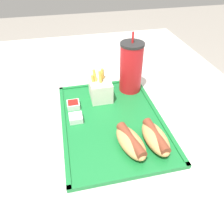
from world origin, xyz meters
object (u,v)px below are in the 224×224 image
(fries_carton, at_px, (99,89))
(sauce_cup_mayo, at_px, (76,118))
(hot_dog_far, at_px, (155,138))
(sauce_cup_ketchup, at_px, (73,105))
(hot_dog_near, at_px, (131,142))
(soda_cup, at_px, (131,68))

(fries_carton, height_order, sauce_cup_mayo, fries_carton)
(hot_dog_far, relative_size, sauce_cup_mayo, 3.29)
(sauce_cup_mayo, xyz_separation_m, sauce_cup_ketchup, (-0.07, -0.00, 0.00))
(fries_carton, bearing_deg, hot_dog_near, 9.10)
(soda_cup, xyz_separation_m, sauce_cup_mayo, (0.13, -0.21, -0.08))
(hot_dog_far, distance_m, sauce_cup_mayo, 0.25)
(sauce_cup_mayo, bearing_deg, sauce_cup_ketchup, -178.52)
(hot_dog_far, xyz_separation_m, sauce_cup_ketchup, (-0.21, -0.20, -0.01))
(sauce_cup_mayo, bearing_deg, fries_carton, 138.24)
(hot_dog_far, xyz_separation_m, fries_carton, (-0.25, -0.11, 0.01))
(hot_dog_far, relative_size, sauce_cup_ketchup, 3.29)
(hot_dog_near, height_order, sauce_cup_ketchup, hot_dog_near)
(soda_cup, xyz_separation_m, sauce_cup_ketchup, (0.06, -0.21, -0.08))
(hot_dog_far, height_order, hot_dog_near, same)
(soda_cup, height_order, sauce_cup_mayo, soda_cup)
(soda_cup, distance_m, hot_dog_near, 0.30)
(sauce_cup_ketchup, bearing_deg, fries_carton, 110.06)
(soda_cup, relative_size, fries_carton, 1.92)
(hot_dog_far, bearing_deg, sauce_cup_mayo, -125.87)
(hot_dog_near, xyz_separation_m, fries_carton, (-0.25, -0.04, 0.01))
(hot_dog_near, bearing_deg, sauce_cup_mayo, -137.82)
(hot_dog_far, bearing_deg, soda_cup, 177.81)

